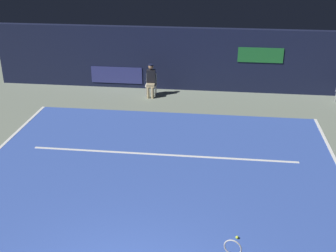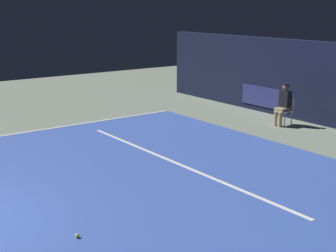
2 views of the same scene
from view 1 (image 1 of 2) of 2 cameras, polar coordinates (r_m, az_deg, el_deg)
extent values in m
plane|color=gray|center=(11.23, -1.95, -8.15)|extent=(31.21, 31.21, 0.00)
cube|color=#3856B2|center=(11.23, -1.95, -8.12)|extent=(10.15, 10.33, 0.01)
cube|color=white|center=(12.78, -0.72, -3.83)|extent=(7.92, 0.10, 0.01)
cube|color=#141933|center=(18.04, 1.88, 8.88)|extent=(15.86, 0.30, 2.60)
cube|color=navy|center=(18.54, -6.83, 6.73)|extent=(2.20, 0.04, 0.70)
cube|color=#1E6B2D|center=(17.82, 12.18, 9.18)|extent=(1.80, 0.04, 0.60)
torus|color=#B2B2B7|center=(7.27, 8.59, -15.67)|extent=(0.30, 0.12, 0.30)
cube|color=white|center=(17.40, -2.27, 5.42)|extent=(0.46, 0.42, 0.04)
cube|color=white|center=(17.52, -2.20, 6.34)|extent=(0.42, 0.05, 0.42)
cylinder|color=#B2B2B7|center=(17.34, -2.94, 4.54)|extent=(0.03, 0.03, 0.46)
cylinder|color=#B2B2B7|center=(17.30, -1.70, 4.51)|extent=(0.03, 0.03, 0.46)
cylinder|color=#B2B2B7|center=(17.66, -2.79, 4.90)|extent=(0.03, 0.03, 0.46)
cylinder|color=#B2B2B7|center=(17.61, -1.58, 4.88)|extent=(0.03, 0.03, 0.46)
cube|color=tan|center=(17.31, -2.30, 5.47)|extent=(0.34, 0.41, 0.14)
cylinder|color=tan|center=(17.24, -2.65, 4.43)|extent=(0.11, 0.11, 0.46)
cylinder|color=tan|center=(17.22, -2.06, 4.42)|extent=(0.11, 0.11, 0.46)
cube|color=black|center=(17.33, -2.27, 6.63)|extent=(0.35, 0.23, 0.52)
sphere|color=#8C6647|center=(17.22, -2.29, 7.84)|extent=(0.20, 0.20, 0.20)
cylinder|color=#141933|center=(17.19, -2.30, 8.12)|extent=(0.19, 0.19, 0.04)
cylinder|color=#B2B2B7|center=(18.10, 21.38, 3.70)|extent=(0.03, 0.03, 0.44)
sphere|color=#CCE033|center=(9.61, 9.15, -14.38)|extent=(0.07, 0.07, 0.07)
camera|label=2|loc=(8.87, 62.14, -4.12)|focal=52.46mm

